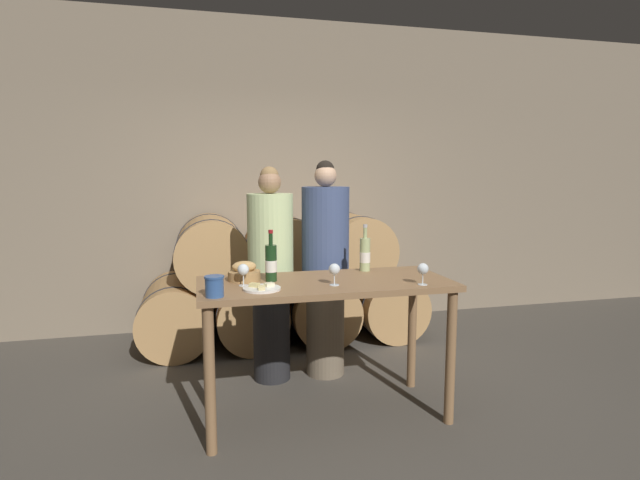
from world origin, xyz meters
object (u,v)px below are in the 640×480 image
Objects in this scene: person_left at (271,274)px; cheese_plate at (262,288)px; wine_bottle_white at (365,254)px; wine_glass_far_left at (243,270)px; wine_glass_center at (423,269)px; wine_glass_left at (334,270)px; person_right at (325,269)px; tasting_table at (325,300)px; bread_basket at (244,273)px; blue_crock at (214,285)px; wine_bottle_red at (271,263)px.

cheese_plate is at bearing -101.72° from person_left.
wine_glass_far_left is at bearing -162.43° from wine_bottle_white.
cheese_plate is 1.64× the size of wine_glass_center.
wine_bottle_white is 2.42× the size of wine_glass_left.
person_right is at bearing 54.17° from cheese_plate.
person_left is at bearing 180.00° from person_right.
person_left is 0.97× the size of person_right.
wine_bottle_white reaches higher than tasting_table.
wine_bottle_white is at bearing 50.03° from wine_glass_left.
person_left is at bearing 65.50° from bread_basket.
wine_bottle_white is at bearing 110.98° from wine_glass_center.
wine_bottle_white is 1.20m from blue_crock.
wine_glass_left is (0.74, 0.12, 0.03)m from blue_crock.
tasting_table is 0.27m from wine_glass_left.
bread_basket is at bearing 104.69° from cheese_plate.
wine_bottle_red and wine_bottle_white have the same top height.
person_right is 1.04m from wine_glass_center.
tasting_table is at bearing -143.86° from wine_bottle_white.
wine_glass_far_left is 1.12m from wine_glass_center.
person_left is 13.91× the size of blue_crock.
tasting_table is at bearing -13.35° from wine_bottle_red.
wine_bottle_red reaches higher than wine_glass_left.
wine_bottle_white reaches higher than bread_basket.
bread_basket is 0.93× the size of cheese_plate.
person_right is 5.13× the size of wine_bottle_white.
blue_crock is (-0.90, -0.96, 0.12)m from person_right.
wine_glass_center is (1.28, 0.00, 0.03)m from blue_crock.
wine_bottle_red is at bearing 159.31° from wine_glass_center.
person_left is 12.08× the size of wine_glass_left.
blue_crock is at bearing -137.19° from wine_bottle_red.
wine_glass_left is at bearing 1.74° from cheese_plate.
person_left is 0.90m from wine_glass_left.
wine_glass_far_left reaches higher than bread_basket.
person_left is at bearing 130.60° from wine_glass_center.
wine_bottle_white is 1.59× the size of bread_basket.
wine_glass_center is at bearing -68.21° from person_right.
wine_glass_left is at bearing -100.72° from person_right.
wine_glass_center is (1.07, -0.40, 0.05)m from bread_basket.
wine_glass_far_left and wine_glass_left have the same top height.
person_left is 0.78m from wine_glass_far_left.
wine_glass_left reaches higher than blue_crock.
bread_basket is (-0.25, -0.56, 0.13)m from person_left.
person_right reaches higher than blue_crock.
wine_bottle_white is 2.79× the size of blue_crock.
wine_glass_center is at bearing -12.52° from wine_glass_far_left.
wine_glass_center reaches higher than bread_basket.
wine_bottle_red reaches higher than wine_glass_center.
tasting_table is at bearing -104.55° from person_right.
wine_bottle_white is at bearing 17.57° from wine_glass_far_left.
cheese_plate is 1.64× the size of wine_glass_far_left.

